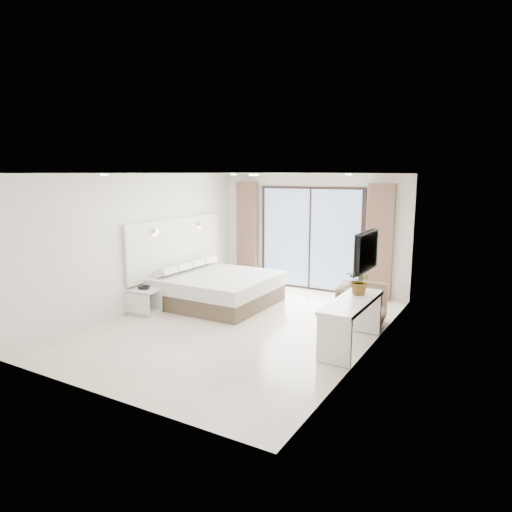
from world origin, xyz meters
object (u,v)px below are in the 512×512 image
object	(u,v)px
bed	(217,288)
console_desk	(352,313)
nightstand	(144,301)
armchair	(362,302)

from	to	relation	value
bed	console_desk	size ratio (longest dim) A/B	1.31
nightstand	armchair	xyz separation A→B (m)	(3.87, 1.48, 0.16)
nightstand	bed	bearing A→B (deg)	53.02
bed	armchair	size ratio (longest dim) A/B	2.74
nightstand	console_desk	size ratio (longest dim) A/B	0.33
nightstand	console_desk	world-z (taller)	console_desk
bed	console_desk	world-z (taller)	console_desk
nightstand	armchair	size ratio (longest dim) A/B	0.70
armchair	bed	bearing A→B (deg)	88.06
nightstand	armchair	world-z (taller)	armchair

